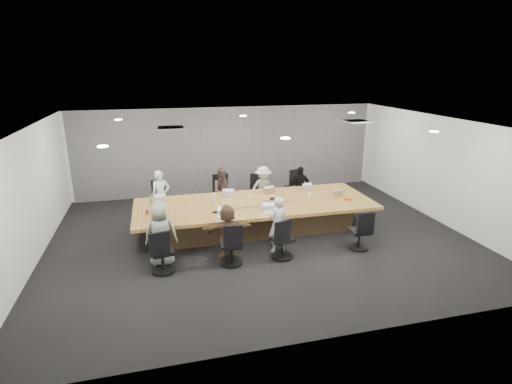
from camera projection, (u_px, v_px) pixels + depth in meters
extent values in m
cube|color=black|center=(260.00, 237.00, 9.89)|extent=(10.00, 8.00, 0.00)
cube|color=white|center=(260.00, 124.00, 9.05)|extent=(10.00, 8.00, 0.00)
cube|color=silver|center=(229.00, 150.00, 13.17)|extent=(10.00, 0.00, 2.80)
cube|color=silver|center=(331.00, 257.00, 5.78)|extent=(10.00, 0.00, 2.80)
cube|color=silver|center=(28.00, 199.00, 8.29)|extent=(0.00, 8.00, 2.80)
cube|color=silver|center=(441.00, 170.00, 10.65)|extent=(0.00, 8.00, 2.80)
cube|color=gray|center=(230.00, 151.00, 13.09)|extent=(9.80, 0.04, 2.80)
cube|color=#503C27|center=(255.00, 218.00, 10.26)|extent=(4.80, 1.40, 0.66)
cube|color=#A87D3C|center=(255.00, 204.00, 10.14)|extent=(6.00, 2.20, 0.08)
imported|color=silver|center=(161.00, 196.00, 10.85)|extent=(0.56, 0.43, 1.37)
cube|color=#B2B2B7|center=(161.00, 200.00, 10.33)|extent=(0.34, 0.26, 0.02)
imported|color=#43322F|center=(223.00, 191.00, 11.26)|extent=(0.66, 0.52, 1.35)
cube|color=#B2B2B7|center=(227.00, 195.00, 10.73)|extent=(0.33, 0.25, 0.02)
imported|color=#A0A0A0|center=(263.00, 189.00, 11.54)|extent=(0.94, 0.68, 1.32)
cube|color=#8C6647|center=(268.00, 191.00, 11.01)|extent=(0.36, 0.28, 0.02)
imported|color=black|center=(300.00, 187.00, 11.82)|extent=(0.75, 0.34, 1.25)
cube|color=#B2B2B7|center=(306.00, 188.00, 11.27)|extent=(0.35, 0.28, 0.02)
imported|color=gray|center=(161.00, 234.00, 8.34)|extent=(0.71, 0.49, 1.39)
cube|color=#8C6647|center=(160.00, 222.00, 8.83)|extent=(0.34, 0.27, 0.02)
imported|color=brown|center=(228.00, 231.00, 8.70)|extent=(1.13, 0.36, 1.21)
cube|color=#B2B2B7|center=(223.00, 216.00, 9.16)|extent=(0.34, 0.26, 0.02)
imported|color=silver|center=(278.00, 224.00, 8.96)|extent=(0.54, 0.41, 1.31)
cube|color=#B2B2B7|center=(271.00, 212.00, 9.43)|extent=(0.39, 0.30, 0.02)
cylinder|color=#49894A|center=(151.00, 199.00, 10.01)|extent=(0.08, 0.08, 0.23)
cylinder|color=#49894A|center=(276.00, 201.00, 9.86)|extent=(0.07, 0.07, 0.23)
cylinder|color=silver|center=(214.00, 198.00, 10.10)|extent=(0.09, 0.09, 0.24)
cylinder|color=white|center=(250.00, 198.00, 10.29)|extent=(0.10, 0.10, 0.11)
cylinder|color=white|center=(310.00, 195.00, 10.59)|extent=(0.09, 0.09, 0.10)
cylinder|color=brown|center=(147.00, 212.00, 9.33)|extent=(0.10, 0.10, 0.11)
cube|color=black|center=(215.00, 212.00, 9.43)|extent=(0.15, 0.12, 0.03)
cube|color=black|center=(273.00, 198.00, 10.39)|extent=(0.18, 0.15, 0.03)
cube|color=black|center=(268.00, 209.00, 9.59)|extent=(0.18, 0.09, 0.06)
cube|color=#95815B|center=(336.00, 193.00, 10.68)|extent=(0.29, 0.21, 0.14)
cube|color=red|center=(347.00, 199.00, 10.33)|extent=(0.19, 0.18, 0.04)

